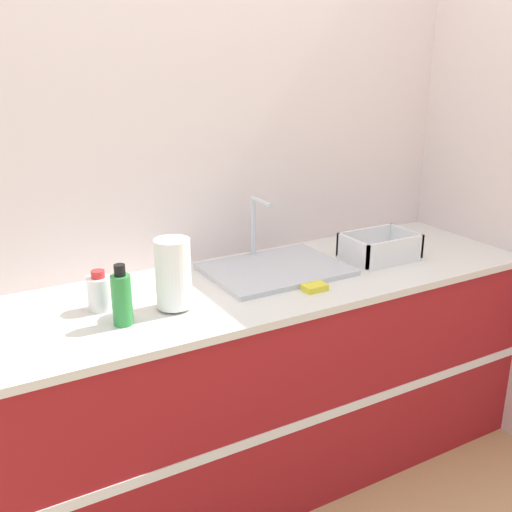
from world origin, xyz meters
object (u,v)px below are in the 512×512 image
sink (275,267)px  bottle_green (122,298)px  bottle_white_spray (100,292)px  paper_towel_roll (173,274)px  dish_rack (379,250)px

sink → bottle_green: size_ratio=2.62×
bottle_white_spray → bottle_green: bearing=-78.7°
paper_towel_roll → dish_rack: size_ratio=0.83×
bottle_white_spray → dish_rack: bearing=-3.4°
sink → paper_towel_roll: size_ratio=2.16×
bottle_green → paper_towel_roll: bearing=10.0°
bottle_white_spray → bottle_green: bottle_green is taller
paper_towel_roll → bottle_green: paper_towel_roll is taller
sink → bottle_green: 0.73m
sink → bottle_green: (-0.70, -0.18, 0.07)m
dish_rack → sink: bearing=168.3°
paper_towel_roll → bottle_white_spray: size_ratio=1.77×
paper_towel_roll → bottle_white_spray: bearing=151.6°
bottle_white_spray → bottle_green: size_ratio=0.69×
sink → bottle_white_spray: sink is taller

